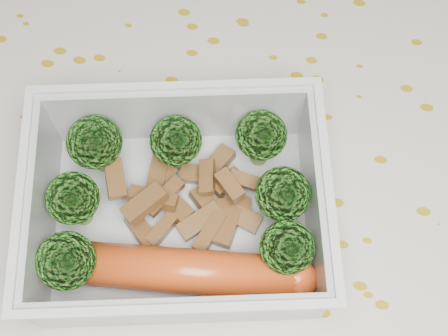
# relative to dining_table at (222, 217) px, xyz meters

# --- Properties ---
(ground_plane) EXTENTS (4.00, 4.00, 0.00)m
(ground_plane) POSITION_rel_dining_table_xyz_m (0.00, 0.00, -0.67)
(ground_plane) COLOR olive
(ground_plane) RESTS_ON ground
(dining_table) EXTENTS (1.40, 0.90, 0.75)m
(dining_table) POSITION_rel_dining_table_xyz_m (0.00, 0.00, 0.00)
(dining_table) COLOR brown
(dining_table) RESTS_ON ground
(tablecloth) EXTENTS (1.46, 0.96, 0.19)m
(tablecloth) POSITION_rel_dining_table_xyz_m (0.00, 0.00, 0.05)
(tablecloth) COLOR beige
(tablecloth) RESTS_ON dining_table
(lunch_container) EXTENTS (0.21, 0.18, 0.06)m
(lunch_container) POSITION_rel_dining_table_xyz_m (-0.02, -0.04, 0.11)
(lunch_container) COLOR silver
(lunch_container) RESTS_ON tablecloth
(broccoli_florets) EXTENTS (0.17, 0.13, 0.05)m
(broccoli_florets) POSITION_rel_dining_table_xyz_m (-0.03, -0.03, 0.13)
(broccoli_florets) COLOR #608C3F
(broccoli_florets) RESTS_ON lunch_container
(meat_pile) EXTENTS (0.11, 0.08, 0.03)m
(meat_pile) POSITION_rel_dining_table_xyz_m (-0.02, -0.03, 0.10)
(meat_pile) COLOR brown
(meat_pile) RESTS_ON lunch_container
(sausage) EXTENTS (0.16, 0.04, 0.03)m
(sausage) POSITION_rel_dining_table_xyz_m (-0.01, -0.08, 0.11)
(sausage) COLOR #C54415
(sausage) RESTS_ON lunch_container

